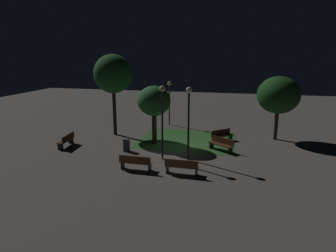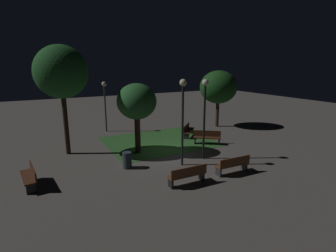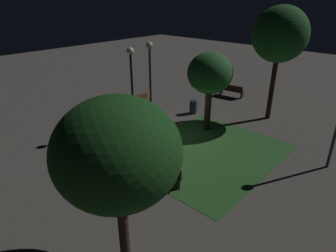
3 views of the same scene
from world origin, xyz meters
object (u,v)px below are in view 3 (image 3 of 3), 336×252
Objects in this scene: bench_by_lamp at (106,113)px; bench_lawn_edge at (175,167)px; bench_back_row at (136,150)px; bench_front_left at (139,102)px; lamp_post_path_center at (150,70)px; bench_near_trees at (231,90)px; tree_back_left at (280,35)px; trash_bin at (193,107)px; tree_tall_center at (117,153)px; lamp_post_plaza_east at (132,77)px; tree_back_right at (210,74)px.

bench_lawn_edge is (1.68, 6.81, 0.00)m from bench_by_lamp.
bench_by_lamp and bench_back_row have the same top height.
bench_front_left and bench_lawn_edge have the same top height.
bench_near_trees is at bearing 172.36° from lamp_post_path_center.
tree_back_left is (-8.52, 2.23, 4.29)m from bench_back_row.
tree_back_left is at bearing 121.02° from bench_front_left.
lamp_post_path_center reaches higher than trash_bin.
tree_tall_center reaches higher than lamp_post_plaza_east.
tree_back_right is 3.59m from trash_bin.
bench_by_lamp is 0.98× the size of bench_near_trees.
bench_near_trees is 7.65m from lamp_post_path_center.
bench_lawn_edge reaches higher than trash_bin.
tree_tall_center reaches higher than bench_back_row.
tree_tall_center is 9.51m from lamp_post_path_center.
tree_back_left is at bearing -172.91° from tree_tall_center.
lamp_post_plaza_east reaches higher than bench_by_lamp.
tree_back_right is at bearing 18.88° from bench_near_trees.
bench_lawn_edge is at bearing 20.66° from tree_back_right.
bench_lawn_edge is at bearing 31.94° from trash_bin.
bench_back_row is 3.86m from lamp_post_plaza_east.
tree_tall_center is 1.05× the size of lamp_post_path_center.
tree_back_right is 0.88× the size of tree_tall_center.
tree_tall_center is at bearing 20.23° from bench_near_trees.
tree_back_left is at bearing 122.32° from trash_bin.
bench_lawn_edge is at bearing 54.93° from lamp_post_path_center.
bench_by_lamp is 3.50m from lamp_post_plaza_east.
tree_tall_center is 11.59m from trash_bin.
bench_front_left is 0.41× the size of lamp_post_plaza_east.
bench_back_row is 5.44m from tree_back_right.
bench_near_trees is at bearing -171.81° from bench_back_row.
bench_back_row is at bearing -86.66° from bench_lawn_edge.
bench_lawn_edge is 11.08m from bench_near_trees.
trash_bin is (-6.14, -1.54, -0.06)m from bench_back_row.
bench_back_row is at bearing -14.67° from tree_back_left.
bench_near_trees is at bearing -161.12° from tree_back_right.
lamp_post_plaza_east is at bearing -33.73° from tree_back_left.
tree_tall_center is at bearing 44.98° from bench_back_row.
tree_tall_center is at bearing 45.67° from bench_front_left.
bench_near_trees is at bearing -159.77° from tree_tall_center.
tree_back_right is at bearing 137.26° from lamp_post_plaza_east.
lamp_post_plaza_east is (1.54, 0.27, -0.03)m from lamp_post_path_center.
bench_near_trees is at bearing 175.48° from lamp_post_plaza_east.
bench_lawn_edge is 0.26× the size of tree_back_left.
lamp_post_path_center reaches higher than bench_near_trees.
tree_back_right is 9.14m from tree_tall_center.
tree_tall_center is (8.52, 3.29, 0.27)m from tree_back_right.
bench_near_trees is (-6.15, 3.09, 0.00)m from bench_front_left.
bench_front_left is 6.37m from bench_back_row.
bench_by_lamp is 0.38× the size of tree_tall_center.
tree_back_right is (-4.76, 0.46, 2.59)m from bench_back_row.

